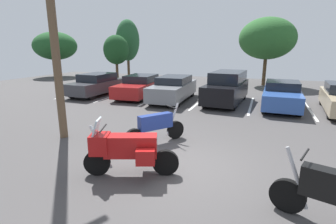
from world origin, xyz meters
name	(u,v)px	position (x,y,z in m)	size (l,w,h in m)	color
ground	(180,167)	(0.00, 0.00, -0.05)	(44.00, 44.00, 0.10)	#423F3F
motorcycle_touring	(127,149)	(-1.07, -0.95, 0.69)	(2.23, 1.22, 1.46)	black
motorcycle_second	(156,126)	(-1.28, 1.35, 0.59)	(1.41, 1.86, 1.27)	black
motorcycle_third	(333,195)	(3.21, -1.40, 0.62)	(2.06, 0.85, 1.32)	black
parking_stripes	(200,102)	(-1.51, 8.48, 0.00)	(17.40, 4.76, 0.01)	silver
car_charcoal	(97,84)	(-8.53, 8.30, 0.71)	(1.95, 4.53, 1.44)	#38383D
car_red	(139,86)	(-5.60, 8.74, 0.67)	(2.15, 4.66, 1.37)	maroon
car_grey	(173,89)	(-3.12, 8.31, 0.72)	(1.94, 4.82, 1.44)	slate
car_black	(227,87)	(-0.03, 8.75, 0.89)	(2.11, 4.81, 1.78)	black
car_blue	(282,95)	(2.86, 8.43, 0.68)	(1.93, 4.60, 1.38)	#2D519E
utility_pole	(51,4)	(-4.59, 0.76, 4.41)	(0.90, 1.67, 8.53)	brown
tree_far_right	(267,39)	(1.90, 17.17, 3.83)	(4.51, 4.51, 5.51)	#4C3823
tree_right	(128,40)	(-12.42, 19.69, 3.88)	(2.57, 2.57, 6.09)	#4C3823
tree_center_right	(55,46)	(-19.65, 16.62, 3.29)	(4.58, 4.58, 4.79)	#4C3823
tree_rear	(116,50)	(-12.05, 16.64, 2.90)	(2.50, 2.50, 4.34)	#4C3823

